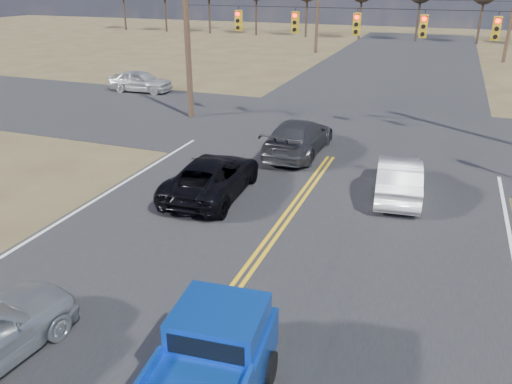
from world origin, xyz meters
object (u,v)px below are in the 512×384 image
(dgrey_car_queue, at_px, (298,137))
(cross_car_west, at_px, (141,81))
(black_suv, at_px, (212,177))
(white_car_queue, at_px, (398,178))

(dgrey_car_queue, xyz_separation_m, cross_car_west, (-13.91, 8.84, -0.03))
(dgrey_car_queue, relative_size, cross_car_west, 1.22)
(cross_car_west, bearing_deg, black_suv, -141.96)
(dgrey_car_queue, distance_m, cross_car_west, 16.48)
(black_suv, height_order, dgrey_car_queue, dgrey_car_queue)
(white_car_queue, height_order, cross_car_west, cross_car_west)
(black_suv, relative_size, dgrey_car_queue, 0.96)
(cross_car_west, bearing_deg, white_car_queue, -125.58)
(black_suv, distance_m, cross_car_west, 18.94)
(white_car_queue, bearing_deg, dgrey_car_queue, -40.93)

